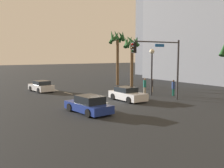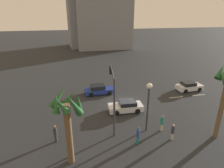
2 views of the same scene
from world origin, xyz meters
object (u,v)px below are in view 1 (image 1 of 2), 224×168
at_px(car_2, 41,86).
at_px(palm_tree_0, 117,44).
at_px(car_1, 127,94).
at_px(streetlamp, 152,62).
at_px(pedestrian_1, 145,86).
at_px(car_0, 89,105).
at_px(pedestrian_0, 152,85).
at_px(building_3, 182,19).
at_px(building_2, 211,21).
at_px(traffic_signal, 163,59).
at_px(pedestrian_3, 173,87).
at_px(palm_tree_2, 131,48).

bearing_deg(car_2, palm_tree_0, 90.34).
distance_m(car_1, palm_tree_0, 14.96).
bearing_deg(streetlamp, pedestrian_1, 164.45).
xyz_separation_m(car_0, pedestrian_0, (-5.20, 12.30, 0.25)).
bearing_deg(building_3, building_2, -23.87).
height_order(car_2, pedestrian_0, pedestrian_0).
distance_m(car_2, pedestrian_1, 12.79).
xyz_separation_m(car_0, traffic_signal, (-0.21, 8.60, 3.48)).
bearing_deg(car_1, palm_tree_0, 146.02).
distance_m(palm_tree_0, building_2, 20.37).
xyz_separation_m(car_0, building_3, (-22.32, 39.41, 12.25)).
bearing_deg(pedestrian_1, car_2, -134.76).
height_order(pedestrian_3, building_2, building_2).
xyz_separation_m(car_1, car_2, (-11.42, -4.32, 0.01)).
distance_m(car_0, car_2, 13.96).
xyz_separation_m(traffic_signal, palm_tree_0, (-13.72, 5.14, 2.15)).
distance_m(building_2, building_3, 13.01).
xyz_separation_m(streetlamp, palm_tree_2, (-6.27, 2.46, 1.77)).
distance_m(car_0, traffic_signal, 9.28).
bearing_deg(car_2, pedestrian_3, 41.05).
bearing_deg(car_0, building_3, 119.53).
relative_size(traffic_signal, palm_tree_2, 0.82).
relative_size(car_1, traffic_signal, 0.70).
xyz_separation_m(palm_tree_0, palm_tree_2, (4.29, -0.94, -0.77)).
xyz_separation_m(pedestrian_1, building_2, (-6.12, 22.62, 9.87)).
distance_m(pedestrian_3, palm_tree_0, 13.35).
height_order(car_1, pedestrian_0, pedestrian_0).
bearing_deg(building_3, streetlamp, -52.75).
bearing_deg(streetlamp, pedestrian_0, 133.09).
height_order(pedestrian_0, pedestrian_3, pedestrian_3).
bearing_deg(palm_tree_0, pedestrian_0, -9.40).
height_order(car_0, building_2, building_2).
height_order(palm_tree_0, building_3, building_3).
height_order(pedestrian_3, building_3, building_3).
height_order(car_1, car_2, car_2).
distance_m(car_2, pedestrian_0, 13.70).
xyz_separation_m(traffic_signal, building_3, (-22.11, 30.81, 8.78)).
relative_size(car_1, pedestrian_0, 2.54).
bearing_deg(car_1, pedestrian_1, 116.97).
distance_m(traffic_signal, palm_tree_0, 14.81).
height_order(car_0, pedestrian_0, pedestrian_0).
relative_size(streetlamp, pedestrian_0, 3.13).
bearing_deg(streetlamp, building_2, 108.28).
distance_m(traffic_signal, building_2, 27.84).
height_order(car_2, building_2, building_2).
xyz_separation_m(car_1, pedestrian_1, (-2.42, 4.76, 0.32)).
height_order(car_2, palm_tree_0, palm_tree_0).
distance_m(pedestrian_1, building_3, 35.61).
height_order(car_0, palm_tree_2, palm_tree_2).
distance_m(car_1, pedestrian_0, 6.88).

